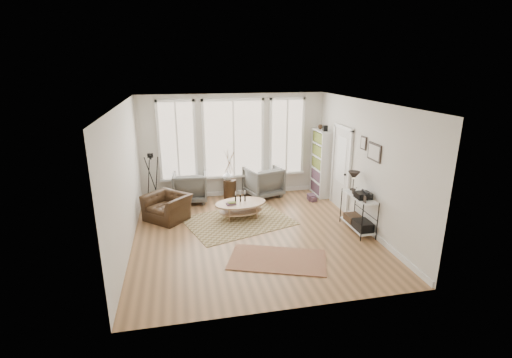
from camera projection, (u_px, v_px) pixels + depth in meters
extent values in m
plane|color=#A17347|center=(253.00, 234.00, 8.32)|extent=(5.50, 5.50, 0.00)
plane|color=white|center=(252.00, 103.00, 7.47)|extent=(5.50, 5.50, 0.00)
cube|color=silver|center=(233.00, 146.00, 10.47)|extent=(5.20, 0.04, 2.90)
cube|color=silver|center=(290.00, 224.00, 5.33)|extent=(5.20, 0.04, 2.90)
cube|color=silver|center=(125.00, 179.00, 7.39)|extent=(0.04, 5.50, 2.90)
cube|color=silver|center=(365.00, 166.00, 8.41)|extent=(0.04, 5.50, 2.90)
cube|color=white|center=(234.00, 192.00, 10.87)|extent=(5.10, 0.04, 0.12)
cube|color=white|center=(359.00, 222.00, 8.81)|extent=(0.03, 5.40, 0.12)
cube|color=tan|center=(233.00, 139.00, 10.39)|extent=(1.60, 0.03, 2.10)
cube|color=tan|center=(177.00, 141.00, 10.09)|extent=(0.90, 0.03, 2.10)
cube|color=tan|center=(287.00, 137.00, 10.70)|extent=(0.90, 0.03, 2.10)
cube|color=white|center=(234.00, 139.00, 10.37)|extent=(1.74, 0.06, 2.24)
cube|color=white|center=(177.00, 141.00, 10.07)|extent=(1.04, 0.06, 2.24)
cube|color=white|center=(287.00, 137.00, 10.68)|extent=(1.04, 0.06, 2.24)
cube|color=white|center=(234.00, 176.00, 10.67)|extent=(4.10, 0.12, 0.06)
cube|color=silver|center=(341.00, 169.00, 9.60)|extent=(0.04, 0.88, 2.10)
cube|color=white|center=(341.00, 160.00, 9.52)|extent=(0.01, 0.55, 1.20)
cube|color=white|center=(349.00, 174.00, 9.14)|extent=(0.06, 0.08, 2.18)
cube|color=white|center=(333.00, 165.00, 10.05)|extent=(0.06, 0.08, 2.18)
cube|color=white|center=(344.00, 127.00, 9.27)|extent=(0.06, 1.06, 0.08)
sphere|color=black|center=(345.00, 175.00, 9.29)|extent=(0.06, 0.06, 0.06)
cube|color=white|center=(326.00, 167.00, 10.22)|extent=(0.30, 0.03, 1.90)
cube|color=white|center=(315.00, 160.00, 10.99)|extent=(0.30, 0.03, 1.90)
cube|color=white|center=(325.00, 163.00, 10.63)|extent=(0.02, 0.85, 1.90)
cube|color=white|center=(320.00, 163.00, 10.60)|extent=(0.30, 0.81, 1.90)
cube|color=maroon|center=(320.00, 163.00, 10.60)|extent=(0.24, 0.75, 1.76)
cube|color=black|center=(325.00, 128.00, 10.11)|extent=(0.12, 0.10, 0.16)
sphere|color=#372416|center=(320.00, 127.00, 10.44)|extent=(0.14, 0.14, 0.14)
cube|color=white|center=(357.00, 225.00, 8.48)|extent=(0.37, 1.07, 0.03)
cube|color=white|center=(360.00, 197.00, 8.27)|extent=(0.37, 1.07, 0.02)
cylinder|color=black|center=(362.00, 223.00, 7.85)|extent=(0.02, 0.02, 0.85)
cylinder|color=black|center=(377.00, 222.00, 7.93)|extent=(0.02, 0.02, 0.85)
cylinder|color=black|center=(341.00, 205.00, 8.85)|extent=(0.02, 0.02, 0.85)
cylinder|color=black|center=(355.00, 204.00, 8.92)|extent=(0.02, 0.02, 0.85)
cylinder|color=black|center=(353.00, 189.00, 8.58)|extent=(0.14, 0.14, 0.02)
cylinder|color=black|center=(353.00, 184.00, 8.54)|extent=(0.02, 0.02, 0.30)
cone|color=black|center=(354.00, 175.00, 8.48)|extent=(0.28, 0.28, 0.18)
cube|color=black|center=(363.00, 195.00, 8.10)|extent=(0.32, 0.30, 0.13)
cube|color=black|center=(363.00, 225.00, 8.21)|extent=(0.32, 0.45, 0.20)
cube|color=#372416|center=(353.00, 218.00, 8.65)|extent=(0.32, 0.40, 0.16)
cube|color=black|center=(365.00, 199.00, 7.83)|extent=(0.02, 0.10, 0.14)
cube|color=black|center=(353.00, 192.00, 8.34)|extent=(0.02, 0.10, 0.12)
cube|color=black|center=(374.00, 152.00, 7.91)|extent=(0.03, 0.52, 0.38)
cube|color=silver|center=(374.00, 152.00, 7.91)|extent=(0.01, 0.44, 0.30)
cube|color=black|center=(364.00, 143.00, 8.35)|extent=(0.03, 0.24, 0.30)
cube|color=silver|center=(363.00, 143.00, 8.35)|extent=(0.01, 0.18, 0.24)
cube|color=brown|center=(238.00, 221.00, 9.01)|extent=(2.84, 2.45, 0.01)
cube|color=maroon|center=(278.00, 259.00, 7.21)|extent=(2.10, 1.61, 0.01)
ellipsoid|color=tan|center=(241.00, 211.00, 9.17)|extent=(1.17, 0.82, 0.03)
ellipsoid|color=tan|center=(241.00, 203.00, 9.11)|extent=(1.36, 0.96, 0.04)
cylinder|color=tan|center=(228.00, 215.00, 8.91)|extent=(0.04, 0.04, 0.36)
cylinder|color=tan|center=(256.00, 213.00, 9.05)|extent=(0.04, 0.04, 0.36)
cylinder|color=tan|center=(226.00, 209.00, 9.29)|extent=(0.04, 0.04, 0.36)
cylinder|color=tan|center=(253.00, 207.00, 9.43)|extent=(0.04, 0.04, 0.36)
cylinder|color=black|center=(235.00, 199.00, 9.10)|extent=(0.04, 0.04, 0.18)
cylinder|color=black|center=(240.00, 198.00, 9.13)|extent=(0.04, 0.04, 0.18)
cylinder|color=black|center=(245.00, 198.00, 9.15)|extent=(0.04, 0.04, 0.18)
cube|color=#2A5029|center=(231.00, 203.00, 8.97)|extent=(0.22, 0.16, 0.06)
imported|color=slate|center=(190.00, 187.00, 10.22)|extent=(0.97, 0.99, 0.84)
imported|color=slate|center=(263.00, 181.00, 10.65)|extent=(1.17, 1.19, 0.87)
cylinder|color=#372416|center=(230.00, 189.00, 10.50)|extent=(0.36, 0.36, 0.54)
imported|color=silver|center=(228.00, 175.00, 10.37)|extent=(0.32, 0.32, 0.27)
imported|color=#372416|center=(167.00, 207.00, 9.04)|extent=(1.29, 1.29, 0.63)
cylinder|color=black|center=(150.00, 158.00, 9.56)|extent=(0.06, 0.06, 0.06)
cube|color=black|center=(150.00, 155.00, 9.54)|extent=(0.14, 0.10, 0.10)
cylinder|color=black|center=(150.00, 156.00, 9.46)|extent=(0.06, 0.08, 0.06)
cube|color=maroon|center=(311.00, 197.00, 10.40)|extent=(0.21, 0.26, 0.16)
cube|color=maroon|center=(313.00, 199.00, 10.33)|extent=(0.22, 0.25, 0.14)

